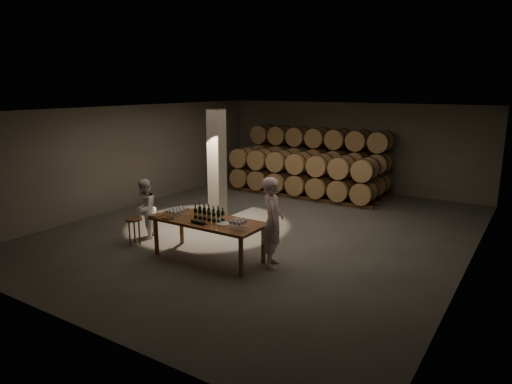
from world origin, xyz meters
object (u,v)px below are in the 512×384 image
Objects in this scene: plate at (224,224)px; stool at (134,223)px; notebook_near at (168,218)px; person_man at (273,222)px; tasting_table at (208,224)px; bottle_cluster at (209,214)px; person_woman at (144,209)px.

plate reaches higher than stool.
stool is at bearing -175.62° from plate.
person_man is at bearing 19.20° from notebook_near.
person_man is at bearing 10.43° from stool.
plate is at bearing -7.89° from tasting_table.
notebook_near is at bearing -6.40° from stool.
bottle_cluster is at bearing 67.44° from tasting_table.
tasting_table is at bearing 61.50° from person_woman.
notebook_near reaches higher than stool.
bottle_cluster is 1.47m from person_man.
bottle_cluster is 2.17m from stool.
tasting_table is 3.55× the size of bottle_cluster.
person_man is (1.44, 0.38, 0.18)m from tasting_table.
plate is at bearing 14.49° from notebook_near.
stool is 0.34× the size of person_man.
plate is 0.47× the size of stool.
notebook_near is at bearing -152.16° from bottle_cluster.
plate is 2.73m from person_woman.
bottle_cluster is 2.26m from person_woman.
plate is (0.47, -0.10, -0.11)m from bottle_cluster.
bottle_cluster is 1.10× the size of stool.
notebook_near is at bearing 82.90° from person_man.
bottle_cluster is at bearing 77.54° from person_man.
bottle_cluster reaches higher than stool.
person_man is (3.52, 0.65, 0.43)m from stool.
stool is at bearing 73.97° from person_man.
tasting_table is 3.92× the size of stool.
tasting_table is at bearing 7.22° from stool.
plate is 2.60m from stool.
person_woman is (-2.71, 0.30, -0.15)m from plate.
notebook_near is at bearing 43.12° from person_woman.
bottle_cluster reaches higher than tasting_table.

